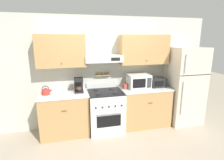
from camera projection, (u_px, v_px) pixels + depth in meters
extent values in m
plane|color=#B2A38E|center=(108.00, 136.00, 3.78)|extent=(16.00, 16.00, 0.00)
cube|color=silver|center=(102.00, 72.00, 4.13)|extent=(5.20, 0.08, 2.55)
cube|color=tan|center=(61.00, 51.00, 3.61)|extent=(0.99, 0.33, 0.67)
sphere|color=brown|center=(61.00, 63.00, 3.49)|extent=(0.02, 0.02, 0.02)
cube|color=tan|center=(144.00, 50.00, 4.04)|extent=(1.15, 0.33, 0.67)
sphere|color=brown|center=(147.00, 61.00, 3.93)|extent=(0.02, 0.02, 0.02)
cube|color=silver|center=(103.00, 58.00, 3.84)|extent=(0.82, 0.37, 0.15)
cube|color=black|center=(116.00, 59.00, 3.71)|extent=(0.20, 0.01, 0.07)
cube|color=tan|center=(102.00, 75.00, 4.07)|extent=(0.34, 0.07, 0.02)
cylinder|color=olive|center=(97.00, 74.00, 4.03)|extent=(0.03, 0.03, 0.06)
cylinder|color=olive|center=(99.00, 74.00, 4.04)|extent=(0.03, 0.03, 0.06)
cylinder|color=olive|center=(102.00, 74.00, 4.06)|extent=(0.03, 0.03, 0.06)
cylinder|color=olive|center=(105.00, 74.00, 4.08)|extent=(0.03, 0.03, 0.06)
cylinder|color=olive|center=(108.00, 73.00, 4.09)|extent=(0.03, 0.03, 0.06)
cube|color=tan|center=(65.00, 115.00, 3.79)|extent=(0.99, 0.62, 0.89)
cube|color=white|center=(64.00, 94.00, 3.68)|extent=(1.02, 0.65, 0.03)
cylinder|color=brown|center=(64.00, 111.00, 3.43)|extent=(0.10, 0.01, 0.01)
cube|color=tan|center=(144.00, 107.00, 4.22)|extent=(1.15, 0.62, 0.89)
cube|color=white|center=(145.00, 88.00, 4.11)|extent=(1.17, 0.65, 0.03)
cylinder|color=brown|center=(151.00, 103.00, 3.86)|extent=(0.10, 0.01, 0.01)
cube|color=white|center=(105.00, 111.00, 3.95)|extent=(0.75, 0.70, 0.90)
cube|color=black|center=(109.00, 121.00, 3.63)|extent=(0.51, 0.01, 0.25)
cylinder|color=#ADAFB5|center=(109.00, 114.00, 3.56)|extent=(0.53, 0.02, 0.02)
cube|color=black|center=(105.00, 92.00, 3.84)|extent=(0.75, 0.70, 0.01)
cylinder|color=#232326|center=(98.00, 94.00, 3.64)|extent=(0.11, 0.11, 0.02)
cylinder|color=#232326|center=(115.00, 93.00, 3.72)|extent=(0.11, 0.11, 0.02)
cylinder|color=#232326|center=(96.00, 90.00, 3.95)|extent=(0.11, 0.11, 0.02)
cylinder|color=#232326|center=(111.00, 89.00, 4.04)|extent=(0.11, 0.11, 0.02)
cylinder|color=black|center=(96.00, 108.00, 3.48)|extent=(0.03, 0.02, 0.03)
cylinder|color=black|center=(103.00, 107.00, 3.51)|extent=(0.03, 0.02, 0.03)
cylinder|color=black|center=(109.00, 107.00, 3.54)|extent=(0.03, 0.02, 0.03)
cylinder|color=black|center=(115.00, 106.00, 3.58)|extent=(0.03, 0.02, 0.03)
cylinder|color=black|center=(122.00, 106.00, 3.61)|extent=(0.03, 0.02, 0.03)
cube|color=white|center=(102.00, 85.00, 4.13)|extent=(0.75, 0.04, 0.13)
cube|color=beige|center=(184.00, 85.00, 4.29)|extent=(0.79, 0.72, 1.86)
cube|color=black|center=(196.00, 75.00, 3.87)|extent=(0.79, 0.01, 0.01)
cylinder|color=#ADAFB5|center=(186.00, 64.00, 3.73)|extent=(0.02, 0.02, 0.41)
cylinder|color=#ADAFB5|center=(182.00, 99.00, 3.91)|extent=(0.02, 0.02, 0.78)
cylinder|color=red|center=(46.00, 92.00, 3.60)|extent=(0.17, 0.17, 0.10)
ellipsoid|color=red|center=(46.00, 90.00, 3.59)|extent=(0.15, 0.15, 0.06)
sphere|color=black|center=(45.00, 88.00, 3.58)|extent=(0.02, 0.02, 0.02)
cylinder|color=red|center=(50.00, 91.00, 3.62)|extent=(0.10, 0.04, 0.09)
torus|color=black|center=(45.00, 89.00, 3.59)|extent=(0.15, 0.01, 0.15)
cube|color=black|center=(79.00, 91.00, 3.77)|extent=(0.18, 0.21, 0.03)
cube|color=black|center=(79.00, 84.00, 3.80)|extent=(0.18, 0.08, 0.31)
cube|color=black|center=(78.00, 80.00, 3.70)|extent=(0.18, 0.17, 0.07)
ellipsoid|color=#4C3323|center=(79.00, 89.00, 3.74)|extent=(0.12, 0.12, 0.11)
cube|color=white|center=(138.00, 81.00, 4.08)|extent=(0.51, 0.38, 0.32)
cube|color=black|center=(139.00, 83.00, 3.88)|extent=(0.30, 0.01, 0.20)
cube|color=#38383D|center=(149.00, 83.00, 3.93)|extent=(0.10, 0.01, 0.23)
cylinder|color=#B24C42|center=(125.00, 86.00, 4.00)|extent=(0.12, 0.12, 0.12)
cylinder|color=olive|center=(124.00, 81.00, 3.96)|extent=(0.01, 0.05, 0.16)
cylinder|color=#28282B|center=(125.00, 81.00, 3.98)|extent=(0.01, 0.04, 0.16)
cylinder|color=#B2B2B7|center=(126.00, 80.00, 3.99)|extent=(0.01, 0.03, 0.16)
cube|color=#232326|center=(157.00, 82.00, 4.18)|extent=(0.35, 0.27, 0.22)
cube|color=black|center=(159.00, 84.00, 4.04)|extent=(0.23, 0.01, 0.13)
cylinder|color=black|center=(166.00, 82.00, 4.07)|extent=(0.03, 0.01, 0.03)
cylinder|color=black|center=(166.00, 85.00, 4.08)|extent=(0.03, 0.01, 0.03)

